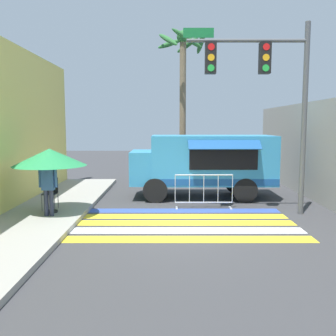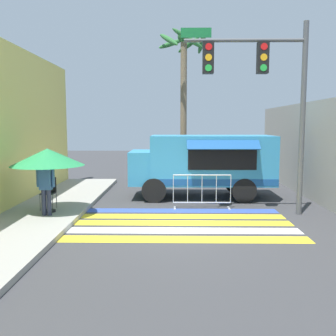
# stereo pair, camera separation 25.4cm
# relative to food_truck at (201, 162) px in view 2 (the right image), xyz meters

# --- Properties ---
(ground_plane) EXTENTS (60.00, 60.00, 0.00)m
(ground_plane) POSITION_rel_food_truck_xyz_m (-0.91, -4.14, -1.37)
(ground_plane) COLOR #38383A
(concrete_wall_right) EXTENTS (0.20, 16.00, 3.60)m
(concrete_wall_right) POSITION_rel_food_truck_xyz_m (4.12, -1.14, 0.43)
(concrete_wall_right) COLOR #A39E93
(concrete_wall_right) RESTS_ON ground_plane
(crosswalk_painted) EXTENTS (6.40, 3.60, 0.01)m
(crosswalk_painted) POSITION_rel_food_truck_xyz_m (-0.91, -3.76, -1.37)
(crosswalk_painted) COLOR yellow
(crosswalk_painted) RESTS_ON ground_plane
(food_truck) EXTENTS (5.31, 2.54, 2.35)m
(food_truck) POSITION_rel_food_truck_xyz_m (0.00, 0.00, 0.00)
(food_truck) COLOR #338CBF
(food_truck) RESTS_ON ground_plane
(traffic_signal_pole) EXTENTS (3.74, 0.29, 5.76)m
(traffic_signal_pole) POSITION_rel_food_truck_xyz_m (1.64, -2.69, 2.66)
(traffic_signal_pole) COLOR #515456
(traffic_signal_pole) RESTS_ON ground_plane
(patio_umbrella) EXTENTS (2.15, 2.15, 1.91)m
(patio_umbrella) POSITION_rel_food_truck_xyz_m (-4.75, -3.07, 0.42)
(patio_umbrella) COLOR black
(patio_umbrella) RESTS_ON sidewalk_left
(folding_chair) EXTENTS (0.41, 0.41, 0.98)m
(folding_chair) POSITION_rel_food_truck_xyz_m (-4.90, -2.61, -0.64)
(folding_chair) COLOR #4C4C51
(folding_chair) RESTS_ON sidewalk_left
(vendor_person) EXTENTS (0.53, 0.21, 1.61)m
(vendor_person) POSITION_rel_food_truck_xyz_m (-4.69, -3.48, -0.32)
(vendor_person) COLOR #2D3347
(vendor_person) RESTS_ON sidewalk_left
(barricade_front) EXTENTS (1.90, 0.44, 1.14)m
(barricade_front) POSITION_rel_food_truck_xyz_m (-0.09, -1.92, -0.81)
(barricade_front) COLOR #B7BABF
(barricade_front) RESTS_ON ground_plane
(palm_tree) EXTENTS (2.42, 2.53, 7.23)m
(palm_tree) POSITION_rel_food_truck_xyz_m (-0.55, 4.38, 3.76)
(palm_tree) COLOR #7A664C
(palm_tree) RESTS_ON ground_plane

